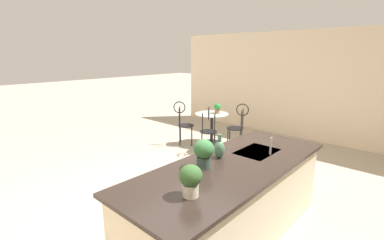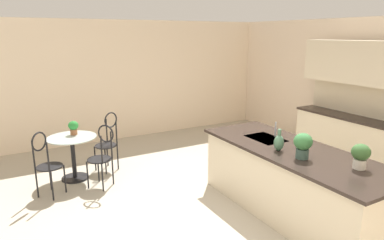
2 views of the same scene
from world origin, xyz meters
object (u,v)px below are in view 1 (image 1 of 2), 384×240
at_px(potted_plant_counter_near, 204,152).
at_px(vase_on_counter, 219,149).
at_px(chair_toward_desk, 238,124).
at_px(potted_plant_on_table, 217,108).
at_px(bistro_table, 212,125).
at_px(chair_by_island, 208,127).
at_px(potted_plant_counter_far, 191,179).
at_px(chair_near_window, 183,121).

relative_size(potted_plant_counter_near, vase_on_counter, 1.09).
xyz_separation_m(chair_toward_desk, potted_plant_on_table, (0.02, -0.57, 0.30)).
bearing_deg(bistro_table, chair_by_island, 31.76).
xyz_separation_m(potted_plant_on_table, potted_plant_counter_near, (3.04, 2.11, 0.23)).
bearing_deg(potted_plant_on_table, potted_plant_counter_far, 34.05).
xyz_separation_m(potted_plant_counter_near, vase_on_counter, (-0.35, -0.05, -0.07)).
distance_m(potted_plant_on_table, potted_plant_counter_far, 4.34).
distance_m(chair_toward_desk, potted_plant_counter_near, 3.47).
bearing_deg(potted_plant_counter_far, bistro_table, -144.31).
bearing_deg(chair_toward_desk, potted_plant_on_table, -87.59).
distance_m(chair_near_window, potted_plant_on_table, 0.87).
height_order(bistro_table, potted_plant_on_table, potted_plant_on_table).
bearing_deg(chair_by_island, potted_plant_counter_near, 37.84).
xyz_separation_m(bistro_table, chair_near_window, (0.49, -0.47, 0.13)).
xyz_separation_m(bistro_table, potted_plant_counter_near, (2.91, 2.18, 0.65)).
relative_size(bistro_table, chair_by_island, 0.77).
relative_size(bistro_table, chair_near_window, 0.77).
distance_m(bistro_table, chair_toward_desk, 0.67).
bearing_deg(vase_on_counter, chair_toward_desk, -151.28).
xyz_separation_m(potted_plant_on_table, vase_on_counter, (2.69, 2.06, 0.16)).
bearing_deg(chair_toward_desk, potted_plant_counter_far, 27.13).
relative_size(chair_by_island, potted_plant_counter_far, 3.63).
bearing_deg(bistro_table, potted_plant_on_table, 153.28).
height_order(chair_near_window, potted_plant_on_table, chair_near_window).
distance_m(potted_plant_counter_far, vase_on_counter, 0.97).
bearing_deg(vase_on_counter, chair_by_island, -138.46).
bearing_deg(bistro_table, chair_near_window, -43.49).
distance_m(chair_toward_desk, vase_on_counter, 3.13).
height_order(chair_by_island, potted_plant_counter_near, potted_plant_counter_near).
bearing_deg(chair_toward_desk, potted_plant_counter_near, 26.67).
distance_m(bistro_table, potted_plant_on_table, 0.45).
height_order(chair_near_window, potted_plant_counter_far, potted_plant_counter_far).
height_order(bistro_table, potted_plant_counter_near, potted_plant_counter_near).
bearing_deg(chair_toward_desk, vase_on_counter, 28.72).
bearing_deg(potted_plant_counter_far, potted_plant_counter_near, -150.39).
bearing_deg(potted_plant_on_table, potted_plant_counter_near, 34.81).
xyz_separation_m(chair_near_window, chair_toward_desk, (-0.64, 1.11, 0.00)).
relative_size(chair_near_window, vase_on_counter, 3.62).
bearing_deg(potted_plant_counter_far, chair_by_island, -143.60).
relative_size(chair_near_window, potted_plant_on_table, 4.44).
distance_m(chair_near_window, vase_on_counter, 3.35).
height_order(chair_near_window, chair_toward_desk, same).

